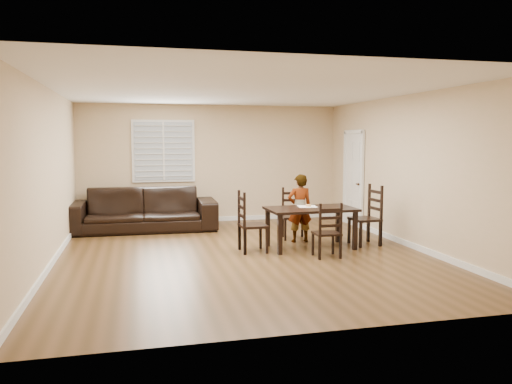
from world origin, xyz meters
TOP-DOWN VIEW (x-y plane):
  - ground at (0.00, 0.00)m, footprint 7.00×7.00m
  - room at (0.04, 0.18)m, footprint 6.04×7.04m
  - dining_table at (1.25, 0.19)m, footprint 1.56×0.91m
  - chair_near at (1.24, 1.17)m, footprint 0.50×0.48m
  - chair_far at (1.27, -0.61)m, footprint 0.41×0.39m
  - chair_left at (0.07, 0.15)m, footprint 0.45×0.48m
  - chair_right at (2.43, 0.24)m, footprint 0.49×0.52m
  - child at (1.23, 0.75)m, footprint 0.47×0.31m
  - napkin at (1.25, 0.36)m, footprint 0.37×0.37m
  - donut at (1.26, 0.37)m, footprint 0.10×0.10m
  - sofa at (-1.59, 2.65)m, footprint 3.07×1.26m

SIDE VIEW (x-z plane):
  - ground at x=0.00m, z-range 0.00..0.00m
  - chair_far at x=1.27m, z-range -0.04..0.86m
  - sofa at x=-1.59m, z-range 0.00..0.89m
  - chair_near at x=1.24m, z-range -0.05..0.94m
  - chair_left at x=0.07m, z-range -0.05..0.99m
  - chair_right at x=2.43m, z-range -0.05..1.04m
  - dining_table at x=1.25m, z-range 0.27..0.99m
  - child at x=1.23m, z-range 0.00..1.27m
  - napkin at x=1.25m, z-range 0.72..0.72m
  - donut at x=1.26m, z-range 0.72..0.76m
  - room at x=0.04m, z-range 0.45..3.17m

